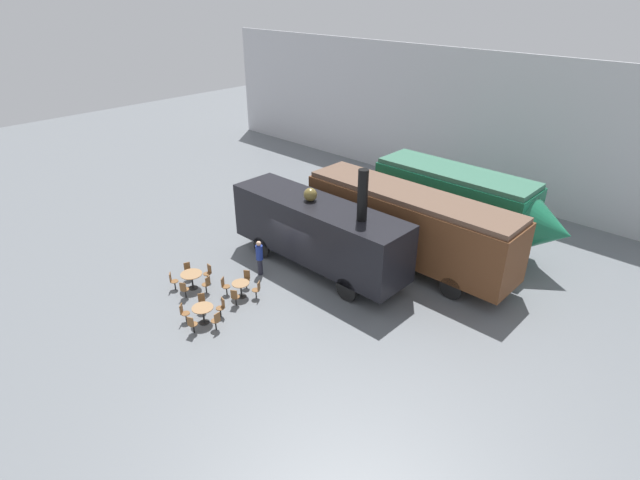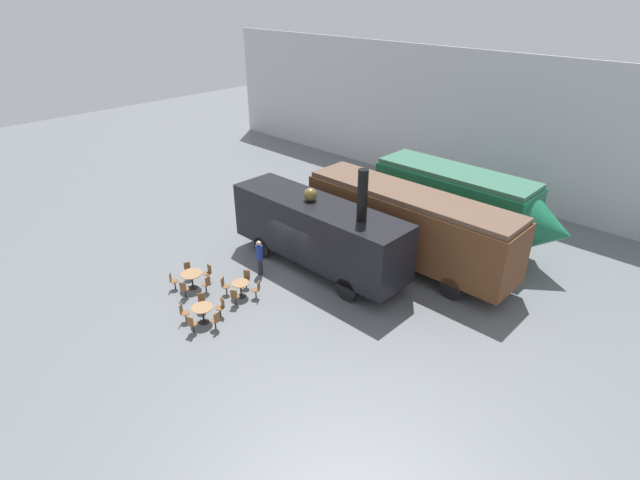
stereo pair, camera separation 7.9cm
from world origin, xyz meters
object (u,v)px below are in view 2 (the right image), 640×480
(cafe_table_near, at_px, (203,310))
(visitor_person, at_px, (259,256))
(streamlined_locomotive, at_px, (466,203))
(steam_locomotive, at_px, (318,230))
(cafe_table_mid, at_px, (192,276))
(passenger_coach_wooden, at_px, (408,223))
(cafe_table_far, at_px, (241,286))
(cafe_chair_0, at_px, (183,312))

(cafe_table_near, bearing_deg, visitor_person, 106.85)
(streamlined_locomotive, xyz_separation_m, visitor_person, (-5.42, -9.46, -1.41))
(steam_locomotive, relative_size, cafe_table_mid, 9.65)
(streamlined_locomotive, relative_size, cafe_table_near, 11.59)
(streamlined_locomotive, height_order, visitor_person, streamlined_locomotive)
(passenger_coach_wooden, relative_size, cafe_table_far, 13.90)
(cafe_table_far, bearing_deg, cafe_table_mid, -153.00)
(cafe_table_mid, bearing_deg, streamlined_locomotive, 61.50)
(steam_locomotive, bearing_deg, cafe_table_far, -100.39)
(cafe_chair_0, bearing_deg, visitor_person, 56.93)
(streamlined_locomotive, bearing_deg, cafe_chair_0, -108.73)
(passenger_coach_wooden, xyz_separation_m, cafe_table_far, (-3.59, -7.54, -1.69))
(cafe_table_mid, xyz_separation_m, cafe_chair_0, (1.95, -1.70, -0.13))
(steam_locomotive, height_order, cafe_table_mid, steam_locomotive)
(streamlined_locomotive, relative_size, steam_locomotive, 1.08)
(steam_locomotive, bearing_deg, streamlined_locomotive, 61.92)
(cafe_table_mid, height_order, cafe_table_far, cafe_table_mid)
(cafe_table_near, distance_m, cafe_table_far, 2.31)
(cafe_table_far, distance_m, cafe_chair_0, 2.82)
(cafe_table_near, bearing_deg, cafe_table_mid, 155.48)
(streamlined_locomotive, distance_m, cafe_chair_0, 15.02)
(cafe_table_mid, distance_m, cafe_table_far, 2.44)
(cafe_table_near, relative_size, visitor_person, 0.49)
(cafe_chair_0, bearing_deg, cafe_table_mid, 98.07)
(steam_locomotive, distance_m, cafe_chair_0, 7.24)
(steam_locomotive, distance_m, cafe_table_far, 4.53)
(cafe_table_near, height_order, cafe_table_far, cafe_table_near)
(cafe_table_mid, distance_m, cafe_chair_0, 2.59)
(cafe_table_far, xyz_separation_m, visitor_person, (-0.85, 1.85, 0.44))
(cafe_table_mid, bearing_deg, cafe_table_far, 27.00)
(cafe_table_far, xyz_separation_m, cafe_chair_0, (-0.22, -2.81, -0.04))
(steam_locomotive, height_order, cafe_table_far, steam_locomotive)
(passenger_coach_wooden, relative_size, steam_locomotive, 1.15)
(steam_locomotive, relative_size, cafe_table_near, 10.76)
(streamlined_locomotive, height_order, cafe_table_near, streamlined_locomotive)
(cafe_chair_0, bearing_deg, cafe_table_far, 44.69)
(steam_locomotive, relative_size, cafe_table_far, 12.11)
(passenger_coach_wooden, xyz_separation_m, cafe_chair_0, (-3.81, -10.35, -1.73))
(cafe_table_mid, bearing_deg, visitor_person, 65.94)
(steam_locomotive, relative_size, visitor_person, 5.29)
(cafe_table_mid, relative_size, cafe_table_far, 1.25)
(steam_locomotive, xyz_separation_m, cafe_table_mid, (-2.94, -5.29, -1.47))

